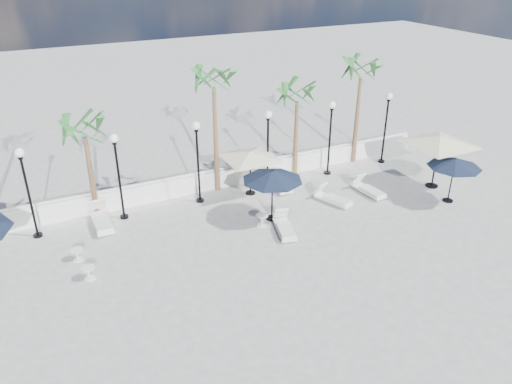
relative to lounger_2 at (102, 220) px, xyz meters
name	(u,v)px	position (x,y,z in m)	size (l,w,h in m)	color
ground	(264,276)	(4.49, -6.22, -0.27)	(100.00, 100.00, 0.00)	gray
balustrade	(192,184)	(4.49, 1.28, 0.20)	(26.00, 0.30, 1.01)	silver
lamppost_1	(26,181)	(-2.51, 0.28, 2.22)	(0.36, 0.36, 3.84)	black
lamppost_2	(117,165)	(0.99, 0.28, 2.22)	(0.36, 0.36, 3.84)	black
lamppost_3	(197,151)	(4.49, 0.28, 2.22)	(0.36, 0.36, 3.84)	black
lamppost_4	(268,139)	(7.99, 0.28, 2.22)	(0.36, 0.36, 3.84)	black
lamppost_5	(330,128)	(11.49, 0.28, 2.22)	(0.36, 0.36, 3.84)	black
lamppost_6	(386,118)	(14.99, 0.28, 2.22)	(0.36, 0.36, 3.84)	black
palm_1	(84,134)	(-0.01, 1.08, 3.48)	(2.60, 2.60, 4.70)	brown
palm_2	(214,85)	(5.69, 1.08, 4.84)	(2.60, 2.60, 6.10)	brown
palm_3	(297,99)	(9.99, 1.08, 3.68)	(2.60, 2.60, 4.90)	brown
palm_4	(361,75)	(13.69, 1.08, 4.46)	(2.60, 2.60, 5.70)	brown
lounger_2	(102,220)	(0.00, 0.00, 0.00)	(0.75, 2.18, 0.81)	silver
lounger_3	(284,227)	(6.63, -3.86, -0.04)	(1.10, 1.98, 0.71)	silver
lounger_4	(333,198)	(9.89, -2.54, -0.04)	(1.19, 1.91, 0.68)	silver
lounger_5	(277,182)	(8.37, 0.00, -0.01)	(0.73, 2.12, 0.79)	silver
lounger_6	(368,189)	(11.93, -2.52, -0.04)	(0.76, 1.91, 0.70)	silver
side_table_0	(77,254)	(-1.31, -2.21, 0.01)	(0.48, 0.48, 0.47)	silver
side_table_1	(89,272)	(-1.13, -3.61, 0.02)	(0.50, 0.50, 0.48)	silver
side_table_2	(262,219)	(6.05, -2.97, 0.03)	(0.51, 0.51, 0.50)	silver
parasol_navy_mid	(272,176)	(6.69, -2.64, 1.76)	(2.59, 2.59, 2.32)	black
parasol_navy_right	(455,163)	(14.77, -4.76, 1.62)	(2.41, 2.41, 2.16)	black
parasol_cream_sq_a	(250,152)	(6.92, -0.02, 1.85)	(4.66, 4.66, 2.29)	black
parasol_cream_sq_b	(440,137)	(15.24, -3.25, 2.31)	(5.58, 5.58, 2.80)	black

